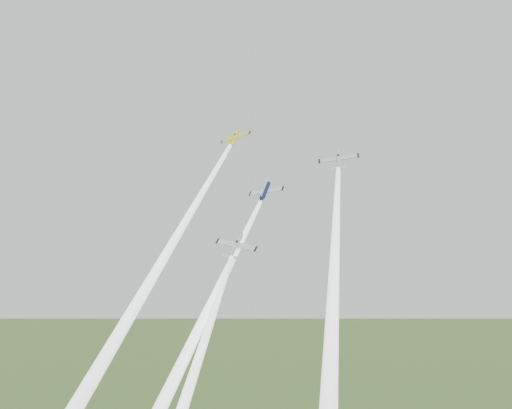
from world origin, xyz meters
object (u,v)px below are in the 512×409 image
(plane_yellow, at_px, (235,138))
(plane_navy, at_px, (265,192))
(plane_silver_low, at_px, (235,246))
(plane_silver_right, at_px, (339,159))

(plane_yellow, relative_size, plane_navy, 0.92)
(plane_yellow, height_order, plane_silver_low, plane_yellow)
(plane_navy, distance_m, plane_silver_right, 19.54)
(plane_navy, bearing_deg, plane_yellow, -178.67)
(plane_navy, bearing_deg, plane_silver_right, -9.64)
(plane_silver_right, relative_size, plane_silver_low, 0.98)
(plane_silver_low, bearing_deg, plane_navy, 81.10)
(plane_yellow, xyz_separation_m, plane_navy, (7.72, -0.02, -13.06))
(plane_silver_right, bearing_deg, plane_silver_low, -163.64)
(plane_yellow, relative_size, plane_silver_low, 0.90)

